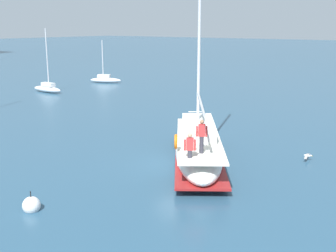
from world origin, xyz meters
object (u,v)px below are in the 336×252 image
(main_sailboat, at_px, (198,147))
(moored_catamaran, at_px, (105,79))
(moored_cutter_right, at_px, (47,88))
(seagull, at_px, (307,156))
(mooring_buoy, at_px, (31,205))

(main_sailboat, height_order, moored_catamaran, main_sailboat)
(main_sailboat, bearing_deg, moored_cutter_right, 67.27)
(seagull, bearing_deg, moored_cutter_right, 77.11)
(main_sailboat, height_order, moored_cutter_right, main_sailboat)
(moored_catamaran, distance_m, moored_cutter_right, 9.55)
(main_sailboat, height_order, mooring_buoy, main_sailboat)
(moored_cutter_right, height_order, mooring_buoy, moored_cutter_right)
(moored_cutter_right, distance_m, seagull, 32.08)
(seagull, height_order, mooring_buoy, mooring_buoy)
(main_sailboat, height_order, seagull, main_sailboat)
(moored_cutter_right, xyz_separation_m, mooring_buoy, (-20.21, -24.68, -0.27))
(seagull, distance_m, mooring_buoy, 14.63)
(moored_catamaran, xyz_separation_m, mooring_buoy, (-29.75, -25.25, -0.23))
(moored_catamaran, bearing_deg, seagull, -117.67)
(mooring_buoy, bearing_deg, moored_cutter_right, 50.68)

